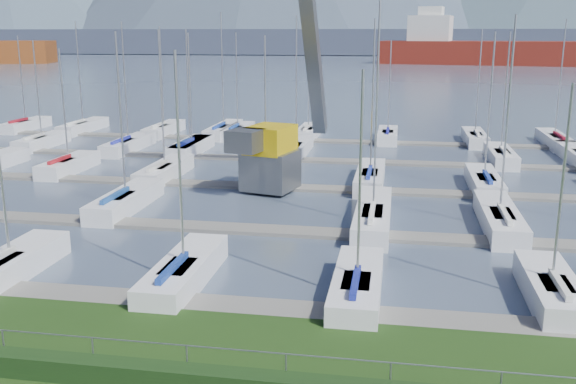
# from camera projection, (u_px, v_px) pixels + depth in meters

# --- Properties ---
(water) EXTENTS (800.00, 540.00, 0.20)m
(water) POSITION_uv_depth(u_px,v_px,m) (388.00, 59.00, 267.90)
(water) COLOR #49566B
(hedge) EXTENTS (80.00, 0.70, 0.70)m
(hedge) POSITION_uv_depth(u_px,v_px,m) (216.00, 381.00, 18.65)
(hedge) COLOR #193212
(hedge) RESTS_ON grass
(fence) EXTENTS (80.00, 0.04, 0.04)m
(fence) POSITION_uv_depth(u_px,v_px,m) (219.00, 348.00, 18.83)
(fence) COLOR gray
(fence) RESTS_ON grass
(foothill) EXTENTS (900.00, 80.00, 12.00)m
(foothill) POSITION_uv_depth(u_px,v_px,m) (391.00, 41.00, 333.31)
(foothill) COLOR #3C4357
(foothill) RESTS_ON water
(docks) EXTENTS (90.00, 41.60, 0.25)m
(docks) POSITION_uv_depth(u_px,v_px,m) (322.00, 189.00, 44.04)
(docks) COLOR gray
(docks) RESTS_ON water
(crane) EXTENTS (5.20, 13.45, 22.35)m
(crane) POSITION_uv_depth(u_px,v_px,m) (280.00, 107.00, 43.45)
(crane) COLOR #595C61
(crane) RESTS_ON water
(cargo_ship_mid) EXTENTS (112.22, 36.15, 21.50)m
(cargo_ship_mid) POSITION_uv_depth(u_px,v_px,m) (533.00, 54.00, 213.86)
(cargo_ship_mid) COLOR maroon
(cargo_ship_mid) RESTS_ON water
(sailboat_fleet) EXTENTS (76.34, 50.02, 13.44)m
(sailboat_fleet) POSITION_uv_depth(u_px,v_px,m) (291.00, 102.00, 46.37)
(sailboat_fleet) COLOR navy
(sailboat_fleet) RESTS_ON water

